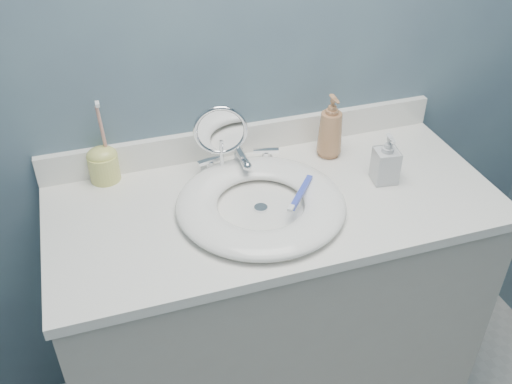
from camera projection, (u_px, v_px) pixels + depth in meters
name	position (u px, v px, depth m)	size (l,w,h in m)	color
back_wall	(244.00, 50.00, 1.57)	(2.20, 0.02, 2.40)	#485B6D
vanity_cabinet	(272.00, 314.00, 1.82)	(1.20, 0.55, 0.85)	#AEAB9F
countertop	(275.00, 204.00, 1.56)	(1.22, 0.57, 0.03)	white
backsplash	(246.00, 138.00, 1.73)	(1.22, 0.02, 0.09)	white
basin	(261.00, 204.00, 1.50)	(0.45, 0.45, 0.04)	white
drain	(261.00, 208.00, 1.51)	(0.04, 0.04, 0.01)	silver
faucet	(240.00, 162.00, 1.65)	(0.25, 0.13, 0.07)	silver
makeup_mirror	(221.00, 139.00, 1.57)	(0.15, 0.09, 0.22)	silver
soap_bottle_amber	(331.00, 126.00, 1.68)	(0.08, 0.08, 0.20)	#AA754C
soap_bottle_clear	(386.00, 158.00, 1.58)	(0.07, 0.07, 0.15)	silver
toothbrush_holder	(103.00, 163.00, 1.60)	(0.09, 0.09, 0.24)	#D5D36A
toothbrush_lying	(300.00, 194.00, 1.50)	(0.12, 0.14, 0.02)	blue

